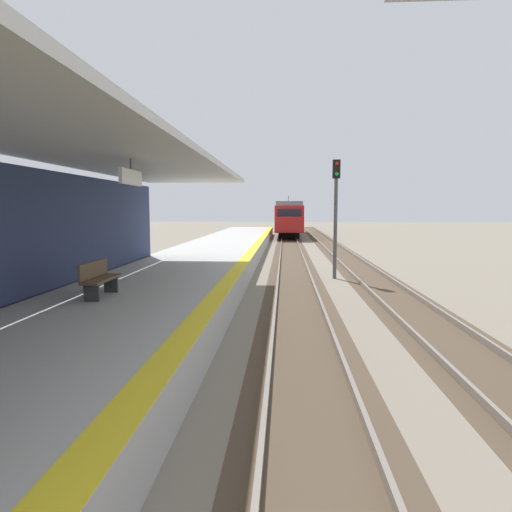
{
  "coord_description": "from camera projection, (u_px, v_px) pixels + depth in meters",
  "views": [
    {
      "loc": [
        1.46,
        1.13,
        3.07
      ],
      "look_at": [
        0.86,
        10.44,
        2.1
      ],
      "focal_mm": 31.74,
      "sensor_mm": 36.0,
      "label": 1
    }
  ],
  "objects": [
    {
      "name": "station_platform",
      "position": [
        167.0,
        287.0,
        15.28
      ],
      "size": [
        5.0,
        80.0,
        0.91
      ],
      "color": "#A8A8A3",
      "rests_on": "ground"
    },
    {
      "name": "rail_signal_post",
      "position": [
        336.0,
        206.0,
        19.78
      ],
      "size": [
        0.32,
        0.34,
        5.2
      ],
      "color": "#4C4C4C",
      "rests_on": "ground"
    },
    {
      "name": "track_pair_middle",
      "position": [
        377.0,
        282.0,
        18.8
      ],
      "size": [
        2.34,
        120.0,
        0.16
      ],
      "color": "#4C3D2D",
      "rests_on": "ground"
    },
    {
      "name": "approaching_train",
      "position": [
        289.0,
        217.0,
        52.88
      ],
      "size": [
        2.93,
        19.6,
        4.76
      ],
      "color": "maroon",
      "rests_on": "ground"
    },
    {
      "name": "platform_bench",
      "position": [
        99.0,
        278.0,
        11.21
      ],
      "size": [
        0.45,
        1.6,
        0.88
      ],
      "color": "brown",
      "rests_on": "station_platform"
    },
    {
      "name": "track_pair_nearest_platform",
      "position": [
        295.0,
        281.0,
        19.02
      ],
      "size": [
        2.34,
        120.0,
        0.16
      ],
      "color": "#4C3D2D",
      "rests_on": "ground"
    }
  ]
}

